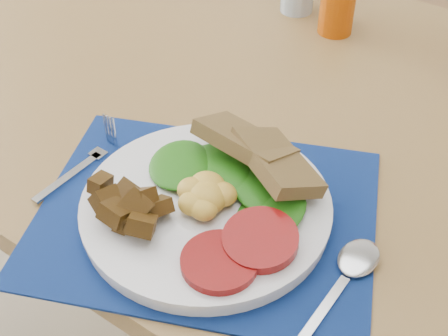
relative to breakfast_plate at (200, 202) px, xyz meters
name	(u,v)px	position (x,y,z in m)	size (l,w,h in m)	color
table	(197,105)	(-0.22, 0.28, -0.11)	(1.40, 0.90, 0.75)	brown
placemat	(206,215)	(0.01, 0.00, -0.02)	(0.43, 0.34, 0.00)	black
breakfast_plate	(200,202)	(0.00, 0.00, 0.00)	(0.32, 0.32, 0.08)	silver
fork	(87,162)	(-0.19, -0.01, -0.02)	(0.02, 0.17, 0.00)	#B2B5BA
spoon	(347,275)	(0.20, 0.02, -0.02)	(0.05, 0.20, 0.01)	#B2B5BA
juice_glass	(337,10)	(-0.08, 0.52, 0.02)	(0.06, 0.06, 0.09)	#BA4804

